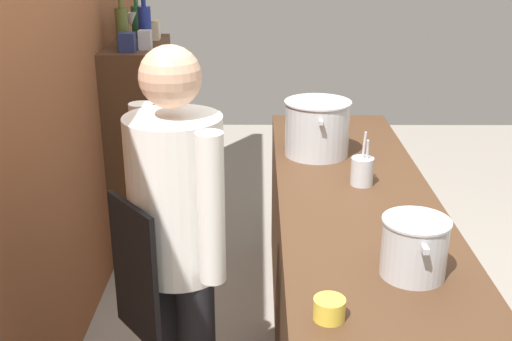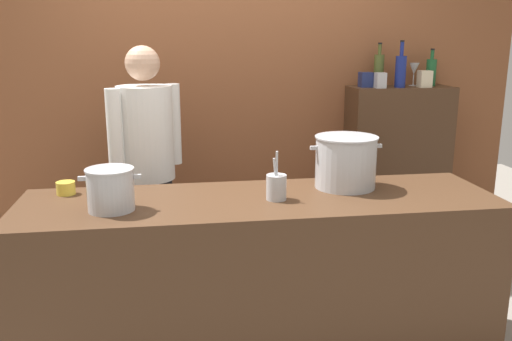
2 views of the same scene
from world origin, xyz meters
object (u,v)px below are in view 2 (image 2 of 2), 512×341
(stockpot_small, at_px, (111,189))
(spice_tin_navy, at_px, (366,80))
(wine_bottle_green, at_px, (431,72))
(wine_glass_tall, at_px, (414,69))
(wine_bottle_cobalt, at_px, (401,70))
(chef, at_px, (147,159))
(wine_bottle_olive, at_px, (379,70))
(utensil_crock, at_px, (276,187))
(spice_tin_silver, at_px, (380,80))
(stockpot_large, at_px, (346,162))
(butter_jar, at_px, (66,188))
(spice_tin_cream, at_px, (425,79))

(stockpot_small, distance_m, spice_tin_navy, 2.17)
(wine_bottle_green, relative_size, wine_glass_tall, 1.60)
(wine_bottle_green, relative_size, wine_bottle_cobalt, 0.82)
(chef, bearing_deg, wine_bottle_olive, 158.24)
(utensil_crock, height_order, wine_bottle_olive, wine_bottle_olive)
(spice_tin_navy, height_order, spice_tin_silver, spice_tin_silver)
(utensil_crock, xyz_separation_m, spice_tin_silver, (0.97, 1.13, 0.44))
(stockpot_large, bearing_deg, chef, 151.64)
(stockpot_large, height_order, wine_bottle_green, wine_bottle_green)
(spice_tin_navy, bearing_deg, utensil_crock, -126.21)
(stockpot_large, distance_m, butter_jar, 1.51)
(spice_tin_cream, bearing_deg, spice_tin_navy, 169.40)
(stockpot_small, xyz_separation_m, wine_bottle_cobalt, (1.94, 1.21, 0.47))
(utensil_crock, height_order, spice_tin_navy, spice_tin_navy)
(spice_tin_navy, bearing_deg, spice_tin_silver, -48.75)
(wine_bottle_olive, distance_m, spice_tin_navy, 0.14)
(stockpot_large, bearing_deg, wine_bottle_olive, 61.77)
(wine_bottle_green, height_order, spice_tin_cream, wine_bottle_green)
(wine_bottle_cobalt, relative_size, wine_glass_tall, 1.96)
(utensil_crock, bearing_deg, wine_glass_tall, 44.68)
(stockpot_large, height_order, utensil_crock, stockpot_large)
(chef, relative_size, stockpot_large, 4.12)
(stockpot_large, distance_m, spice_tin_cream, 1.37)
(wine_bottle_cobalt, relative_size, wine_bottle_olive, 1.05)
(wine_glass_tall, bearing_deg, spice_tin_navy, -172.62)
(butter_jar, height_order, spice_tin_silver, spice_tin_silver)
(butter_jar, bearing_deg, wine_bottle_cobalt, 22.06)
(wine_bottle_green, bearing_deg, stockpot_large, -132.60)
(chef, xyz_separation_m, spice_tin_navy, (1.57, 0.45, 0.44))
(spice_tin_navy, xyz_separation_m, spice_tin_silver, (0.08, -0.09, 0.00))
(spice_tin_cream, xyz_separation_m, spice_tin_silver, (-0.34, -0.01, -0.01))
(wine_bottle_cobalt, bearing_deg, wine_bottle_olive, 138.33)
(stockpot_large, relative_size, wine_bottle_olive, 1.27)
(butter_jar, relative_size, spice_tin_cream, 0.81)
(butter_jar, height_order, wine_glass_tall, wine_glass_tall)
(utensil_crock, bearing_deg, spice_tin_cream, 41.02)
(spice_tin_navy, distance_m, spice_tin_cream, 0.43)
(butter_jar, distance_m, spice_tin_silver, 2.28)
(chef, distance_m, spice_tin_cream, 2.08)
(wine_bottle_olive, bearing_deg, spice_tin_silver, -104.97)
(wine_bottle_green, height_order, wine_glass_tall, wine_bottle_green)
(wine_bottle_cobalt, xyz_separation_m, spice_tin_silver, (-0.16, -0.03, -0.07))
(wine_glass_tall, xyz_separation_m, spice_tin_navy, (-0.39, -0.05, -0.07))
(chef, height_order, spice_tin_cream, chef)
(butter_jar, bearing_deg, wine_glass_tall, 23.11)
(stockpot_large, distance_m, utensil_crock, 0.46)
(stockpot_small, distance_m, wine_glass_tall, 2.52)
(stockpot_large, distance_m, wine_bottle_olive, 1.31)
(wine_bottle_cobalt, bearing_deg, stockpot_large, -125.83)
(wine_bottle_cobalt, height_order, wine_bottle_olive, wine_bottle_cobalt)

